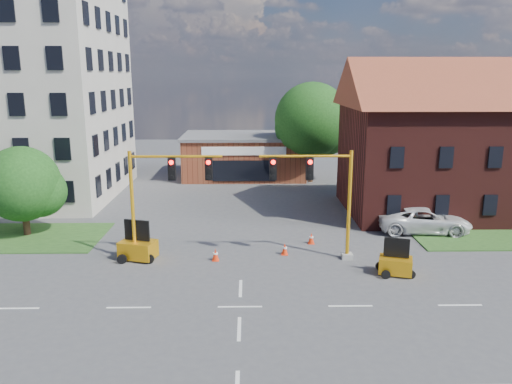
% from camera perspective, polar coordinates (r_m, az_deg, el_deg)
% --- Properties ---
extents(ground, '(120.00, 120.00, 0.00)m').
position_cam_1_polar(ground, '(23.06, -1.85, -12.98)').
color(ground, '#47474A').
rests_on(ground, ground).
extents(lane_markings, '(60.00, 36.00, 0.01)m').
position_cam_1_polar(lane_markings, '(20.41, -1.99, -16.69)').
color(lane_markings, white).
rests_on(lane_markings, ground).
extents(office_block, '(18.40, 15.40, 20.60)m').
position_cam_1_polar(office_block, '(47.23, -27.14, 11.97)').
color(office_block, '#BBB2A4').
rests_on(office_block, ground).
extents(brick_shop, '(12.40, 8.40, 4.30)m').
position_cam_1_polar(brick_shop, '(51.31, -1.35, 4.22)').
color(brick_shop, brown).
rests_on(brick_shop, ground).
extents(townhouse_row, '(21.00, 11.00, 11.50)m').
position_cam_1_polar(townhouse_row, '(40.92, 24.72, 6.06)').
color(townhouse_row, '#461815').
rests_on(townhouse_row, ground).
extents(tree_large, '(7.49, 7.13, 9.59)m').
position_cam_1_polar(tree_large, '(48.41, 6.83, 7.90)').
color(tree_large, '#311E12').
rests_on(tree_large, ground).
extents(tree_nw_front, '(5.05, 4.81, 5.84)m').
position_cam_1_polar(tree_nw_front, '(35.01, -24.74, 0.63)').
color(tree_nw_front, '#311E12').
rests_on(tree_nw_front, ground).
extents(signal_mast_west, '(5.30, 0.60, 6.20)m').
position_cam_1_polar(signal_mast_west, '(27.82, -10.72, -0.02)').
color(signal_mast_west, gray).
rests_on(signal_mast_west, ground).
extents(signal_mast_east, '(5.30, 0.60, 6.20)m').
position_cam_1_polar(signal_mast_east, '(27.70, 7.33, 0.05)').
color(signal_mast_east, gray).
rests_on(signal_mast_east, ground).
extents(trailer_west, '(2.23, 1.80, 2.21)m').
position_cam_1_polar(trailer_west, '(29.08, -13.34, -6.20)').
color(trailer_west, '#FCAC15').
rests_on(trailer_west, ground).
extents(trailer_east, '(1.92, 1.55, 1.90)m').
position_cam_1_polar(trailer_east, '(27.25, 15.66, -7.89)').
color(trailer_east, '#FCAC15').
rests_on(trailer_east, ground).
extents(cone_a, '(0.40, 0.40, 0.70)m').
position_cam_1_polar(cone_a, '(28.31, -4.66, -7.17)').
color(cone_a, '#F7310D').
rests_on(cone_a, ground).
extents(cone_b, '(0.40, 0.40, 0.70)m').
position_cam_1_polar(cone_b, '(30.20, -11.99, -6.10)').
color(cone_b, '#F7310D').
rests_on(cone_b, ground).
extents(cone_c, '(0.40, 0.40, 0.70)m').
position_cam_1_polar(cone_c, '(29.16, 3.30, -6.53)').
color(cone_c, '#F7310D').
rests_on(cone_c, ground).
extents(cone_d, '(0.40, 0.40, 0.70)m').
position_cam_1_polar(cone_d, '(31.14, 6.33, -5.29)').
color(cone_d, '#F7310D').
rests_on(cone_d, ground).
extents(pickup_white, '(6.25, 3.33, 1.67)m').
position_cam_1_polar(pickup_white, '(34.90, 18.65, -3.02)').
color(pickup_white, white).
rests_on(pickup_white, ground).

